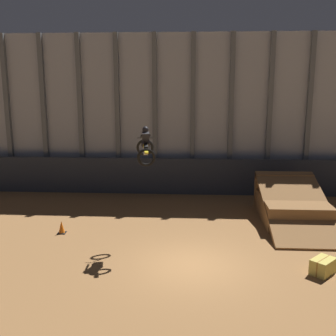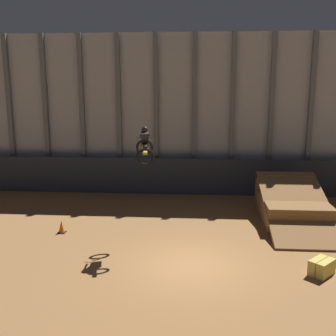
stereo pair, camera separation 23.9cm
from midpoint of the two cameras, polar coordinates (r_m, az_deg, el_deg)
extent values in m
plane|color=olive|center=(15.08, 3.00, -13.90)|extent=(60.00, 60.00, 0.00)
cube|color=#A3A8B2|center=(24.63, 3.32, 7.84)|extent=(32.00, 0.12, 9.72)
cube|color=slate|center=(27.10, -22.46, 7.33)|extent=(0.28, 0.28, 9.72)
cube|color=slate|center=(26.18, -17.81, 7.53)|extent=(0.28, 0.28, 9.72)
cube|color=slate|center=(25.43, -12.84, 7.69)|extent=(0.28, 0.28, 9.72)
cube|color=slate|center=(24.89, -7.62, 7.80)|extent=(0.28, 0.28, 9.72)
cube|color=slate|center=(24.55, -2.20, 7.84)|extent=(0.28, 0.28, 9.72)
cube|color=slate|center=(24.44, 3.32, 7.81)|extent=(0.28, 0.28, 9.72)
cube|color=slate|center=(24.54, 8.83, 7.71)|extent=(0.28, 0.28, 9.72)
cube|color=slate|center=(24.87, 14.25, 7.54)|extent=(0.28, 0.28, 9.72)
cube|color=slate|center=(25.41, 19.47, 7.32)|extent=(0.28, 0.28, 9.72)
cube|color=#2D333D|center=(24.13, 3.21, -1.25)|extent=(31.36, 0.20, 2.23)
cube|color=brown|center=(20.56, 17.12, -5.61)|extent=(2.99, 4.13, 1.16)
cube|color=brown|center=(22.15, 16.10, -3.27)|extent=(3.06, 0.50, 1.93)
cube|color=olive|center=(19.63, 17.79, -5.29)|extent=(3.06, 5.96, 2.12)
torus|color=black|center=(16.74, -3.76, 3.00)|extent=(0.75, 0.31, 0.74)
torus|color=black|center=(15.40, -3.61, 1.54)|extent=(0.75, 0.31, 0.74)
cube|color=#B7B7BC|center=(15.98, -3.69, 2.65)|extent=(0.26, 0.57, 0.35)
cube|color=yellow|center=(16.09, -3.71, 3.51)|extent=(0.27, 0.49, 0.30)
cube|color=black|center=(15.70, -3.67, 3.18)|extent=(0.24, 0.59, 0.19)
cube|color=yellow|center=(15.22, -3.61, 2.35)|extent=(0.19, 0.38, 0.11)
cylinder|color=#B7B7BC|center=(16.50, -3.75, 3.62)|extent=(0.08, 0.20, 0.55)
cylinder|color=black|center=(16.39, -3.75, 4.39)|extent=(0.66, 0.05, 0.04)
cube|color=black|center=(15.82, -3.70, 4.36)|extent=(0.33, 0.42, 0.53)
sphere|color=black|center=(15.83, -3.72, 5.57)|extent=(0.30, 0.33, 0.29)
cylinder|color=black|center=(15.94, -4.13, 3.50)|extent=(0.17, 0.44, 0.29)
cylinder|color=black|center=(15.95, -3.27, 3.52)|extent=(0.17, 0.44, 0.29)
cylinder|color=black|center=(16.04, -4.30, 4.64)|extent=(0.16, 0.53, 0.19)
cylinder|color=black|center=(16.05, -3.15, 4.66)|extent=(0.16, 0.53, 0.19)
cube|color=black|center=(18.72, -15.50, -9.05)|extent=(0.36, 0.36, 0.03)
cone|color=orange|center=(18.62, -15.55, -8.22)|extent=(0.28, 0.28, 0.55)
cube|color=#CCB751|center=(15.30, 21.13, -13.16)|extent=(1.06, 1.06, 0.56)
cube|color=#996623|center=(15.30, 21.13, -13.16)|extent=(0.66, 0.68, 0.57)
camera|label=1|loc=(0.12, -90.37, -0.08)|focal=42.00mm
camera|label=2|loc=(0.12, 89.63, 0.08)|focal=42.00mm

